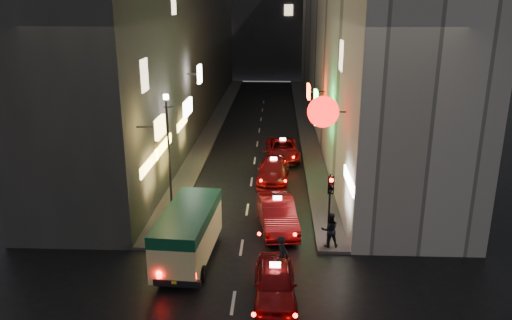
# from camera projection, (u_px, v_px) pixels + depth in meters

# --- Properties ---
(building_left) EXTENTS (7.50, 52.00, 18.00)m
(building_left) POSITION_uv_depth(u_px,v_px,m) (173.00, 25.00, 45.18)
(building_left) COLOR #393734
(building_left) RESTS_ON ground
(building_right) EXTENTS (7.92, 52.00, 18.00)m
(building_right) POSITION_uv_depth(u_px,v_px,m) (350.00, 25.00, 44.52)
(building_right) COLOR beige
(building_right) RESTS_ON ground
(building_far) EXTENTS (30.00, 10.00, 22.00)m
(building_far) POSITION_uv_depth(u_px,v_px,m) (268.00, 3.00, 74.75)
(building_far) COLOR #35343A
(building_far) RESTS_ON ground
(sidewalk_left) EXTENTS (1.50, 52.00, 0.15)m
(sidewalk_left) POSITION_uv_depth(u_px,v_px,m) (216.00, 122.00, 47.70)
(sidewalk_left) COLOR #4D4A47
(sidewalk_left) RESTS_ON ground
(sidewalk_right) EXTENTS (1.50, 52.00, 0.15)m
(sidewalk_right) POSITION_uv_depth(u_px,v_px,m) (305.00, 123.00, 47.35)
(sidewalk_right) COLOR #4D4A47
(sidewalk_right) RESTS_ON ground
(minibus) EXTENTS (2.34, 5.69, 2.39)m
(minibus) POSITION_uv_depth(u_px,v_px,m) (188.00, 229.00, 21.68)
(minibus) COLOR #EBE293
(minibus) RESTS_ON ground
(taxi_near) EXTENTS (2.19, 5.05, 1.76)m
(taxi_near) POSITION_uv_depth(u_px,v_px,m) (275.00, 280.00, 19.01)
(taxi_near) COLOR maroon
(taxi_near) RESTS_ON ground
(taxi_second) EXTENTS (3.10, 6.00, 2.00)m
(taxi_second) POSITION_uv_depth(u_px,v_px,m) (277.00, 212.00, 24.96)
(taxi_second) COLOR maroon
(taxi_second) RESTS_ON ground
(taxi_third) EXTENTS (2.37, 5.24, 1.80)m
(taxi_third) POSITION_uv_depth(u_px,v_px,m) (273.00, 169.00, 31.77)
(taxi_third) COLOR maroon
(taxi_third) RESTS_ON ground
(taxi_far) EXTENTS (2.41, 5.23, 1.79)m
(taxi_far) POSITION_uv_depth(u_px,v_px,m) (283.00, 148.00, 36.32)
(taxi_far) COLOR maroon
(taxi_far) RESTS_ON ground
(pedestrian_crossing) EXTENTS (0.57, 0.75, 2.02)m
(pedestrian_crossing) POSITION_uv_depth(u_px,v_px,m) (282.00, 254.00, 20.57)
(pedestrian_crossing) COLOR black
(pedestrian_crossing) RESTS_ON ground
(pedestrian_sidewalk) EXTENTS (0.76, 0.52, 1.88)m
(pedestrian_sidewalk) POSITION_uv_depth(u_px,v_px,m) (330.00, 227.00, 22.79)
(pedestrian_sidewalk) COLOR black
(pedestrian_sidewalk) RESTS_ON sidewalk_right
(traffic_light) EXTENTS (0.26, 0.43, 3.50)m
(traffic_light) POSITION_uv_depth(u_px,v_px,m) (330.00, 195.00, 22.25)
(traffic_light) COLOR black
(traffic_light) RESTS_ON sidewalk_right
(lamp_post) EXTENTS (0.28, 0.28, 6.22)m
(lamp_post) POSITION_uv_depth(u_px,v_px,m) (168.00, 144.00, 26.59)
(lamp_post) COLOR black
(lamp_post) RESTS_ON sidewalk_left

